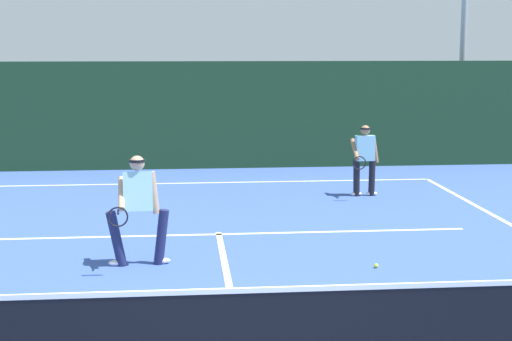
# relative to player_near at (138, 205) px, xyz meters

# --- Properties ---
(court_line_baseline_far) EXTENTS (10.74, 0.10, 0.01)m
(court_line_baseline_far) POSITION_rel_player_near_xyz_m (1.28, 6.95, -0.91)
(court_line_baseline_far) COLOR white
(court_line_baseline_far) RESTS_ON ground_plane
(court_line_service) EXTENTS (8.75, 0.10, 0.01)m
(court_line_service) POSITION_rel_player_near_xyz_m (1.28, 1.79, -0.91)
(court_line_service) COLOR white
(court_line_service) RESTS_ON ground_plane
(court_line_centre) EXTENTS (0.10, 6.40, 0.01)m
(court_line_centre) POSITION_rel_player_near_xyz_m (1.28, -1.26, -0.91)
(court_line_centre) COLOR white
(court_line_centre) RESTS_ON ground_plane
(tennis_net) EXTENTS (11.76, 0.09, 1.08)m
(tennis_net) POSITION_rel_player_near_xyz_m (1.28, -4.46, -0.39)
(tennis_net) COLOR #1E4723
(tennis_net) RESTS_ON ground_plane
(player_near) EXTENTS (0.95, 0.90, 1.66)m
(player_near) POSITION_rel_player_near_xyz_m (0.00, 0.00, 0.00)
(player_near) COLOR #1E234C
(player_near) RESTS_ON ground_plane
(player_far) EXTENTS (0.72, 0.87, 1.55)m
(player_far) POSITION_rel_player_near_xyz_m (4.60, 5.01, -0.06)
(player_far) COLOR black
(player_far) RESTS_ON ground_plane
(tennis_ball) EXTENTS (0.07, 0.07, 0.07)m
(tennis_ball) POSITION_rel_player_near_xyz_m (3.50, -0.49, -0.88)
(tennis_ball) COLOR #D1E033
(tennis_ball) RESTS_ON ground_plane
(back_fence_windscreen) EXTENTS (21.79, 0.12, 2.84)m
(back_fence_windscreen) POSITION_rel_player_near_xyz_m (1.28, 9.19, 0.51)
(back_fence_windscreen) COLOR #1C3D23
(back_fence_windscreen) RESTS_ON ground_plane
(light_pole) EXTENTS (0.55, 0.44, 7.09)m
(light_pole) POSITION_rel_player_near_xyz_m (8.82, 10.77, 3.46)
(light_pole) COLOR #9EA39E
(light_pole) RESTS_ON ground_plane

